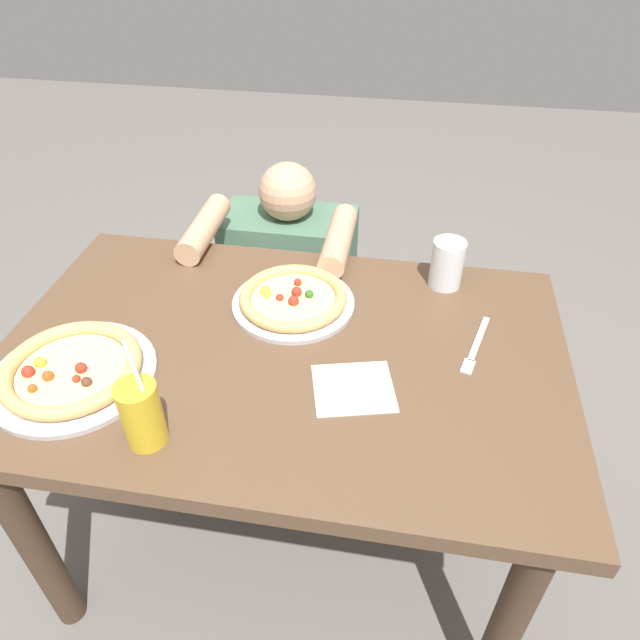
{
  "coord_description": "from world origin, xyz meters",
  "views": [
    {
      "loc": [
        0.24,
        -0.91,
        1.59
      ],
      "look_at": [
        0.07,
        0.08,
        0.78
      ],
      "focal_mm": 32.48,
      "sensor_mm": 36.0,
      "label": 1
    }
  ],
  "objects": [
    {
      "name": "paper_napkin",
      "position": [
        0.17,
        -0.09,
        0.75
      ],
      "size": [
        0.19,
        0.18,
        0.0
      ],
      "primitive_type": "cube",
      "rotation": [
        0.0,
        0.0,
        0.25
      ],
      "color": "white",
      "rests_on": "dining_table"
    },
    {
      "name": "drink_cup_colored",
      "position": [
        -0.19,
        -0.28,
        0.82
      ],
      "size": [
        0.07,
        0.07,
        0.24
      ],
      "color": "gold",
      "rests_on": "dining_table"
    },
    {
      "name": "pizza_far",
      "position": [
        -0.01,
        0.16,
        0.77
      ],
      "size": [
        0.29,
        0.29,
        0.04
      ],
      "color": "#B7B7BC",
      "rests_on": "dining_table"
    },
    {
      "name": "water_cup_clear",
      "position": [
        0.35,
        0.31,
        0.81
      ],
      "size": [
        0.08,
        0.08,
        0.12
      ],
      "color": "silver",
      "rests_on": "dining_table"
    },
    {
      "name": "ground_plane",
      "position": [
        0.0,
        0.0,
        0.0
      ],
      "size": [
        8.0,
        8.0,
        0.0
      ],
      "primitive_type": "plane",
      "color": "#66605B"
    },
    {
      "name": "fork",
      "position": [
        0.42,
        0.07,
        0.75
      ],
      "size": [
        0.07,
        0.2,
        0.0
      ],
      "color": "silver",
      "rests_on": "dining_table"
    },
    {
      "name": "diner_seated",
      "position": [
        -0.12,
        0.64,
        0.39
      ],
      "size": [
        0.44,
        0.54,
        0.89
      ],
      "color": "#333847",
      "rests_on": "ground"
    },
    {
      "name": "pizza_near",
      "position": [
        -0.4,
        -0.16,
        0.77
      ],
      "size": [
        0.33,
        0.33,
        0.04
      ],
      "color": "#B7B7BC",
      "rests_on": "dining_table"
    },
    {
      "name": "dining_table",
      "position": [
        0.0,
        0.0,
        0.63
      ],
      "size": [
        1.23,
        0.79,
        0.75
      ],
      "color": "brown",
      "rests_on": "ground"
    }
  ]
}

